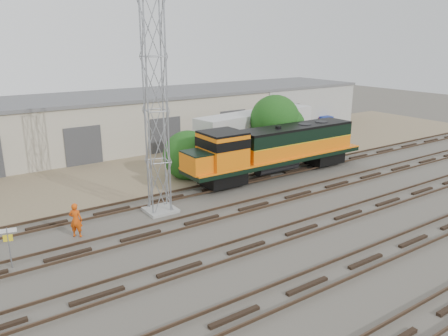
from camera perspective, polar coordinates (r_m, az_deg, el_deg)
ground at (r=27.87m, az=5.79°, el=-6.06°), size 140.00×140.00×0.00m
dirt_strip at (r=39.86m, az=-8.16°, el=0.83°), size 80.00×16.00×0.02m
tracks at (r=25.82m, az=10.11°, el=-7.94°), size 80.00×20.40×0.28m
warehouse at (r=46.44m, az=-12.66°, el=6.17°), size 58.40×10.40×5.30m
locomotive at (r=34.97m, az=6.64°, el=2.54°), size 16.49×2.89×3.96m
signal_tower at (r=26.84m, az=-8.87°, el=6.91°), size 1.90×1.90×12.85m
sign_post at (r=23.40m, az=-26.36°, el=-8.44°), size 0.84×0.24×2.09m
worker at (r=25.75m, az=-18.80°, el=-6.45°), size 0.87×0.82×1.99m
semi_trailer at (r=41.79m, az=4.58°, el=5.32°), size 13.68×4.69×4.13m
dumpster_blue at (r=55.92m, az=12.98°, el=5.86°), size 1.83×1.75×1.50m
dumpster_red at (r=56.30m, az=12.34°, el=5.92°), size 1.77×1.69×1.40m
tree_mid at (r=34.83m, az=-4.31°, el=1.48°), size 4.19×3.99×3.99m
tree_east at (r=39.25m, az=7.08°, el=6.09°), size 4.65×4.43×5.98m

